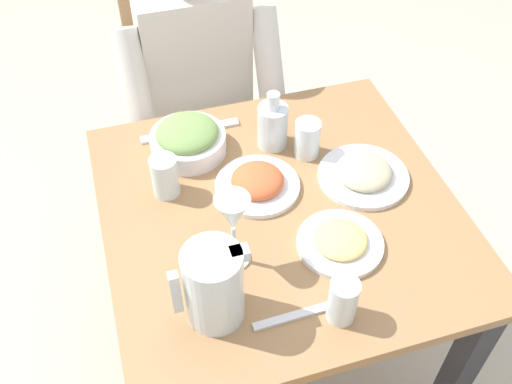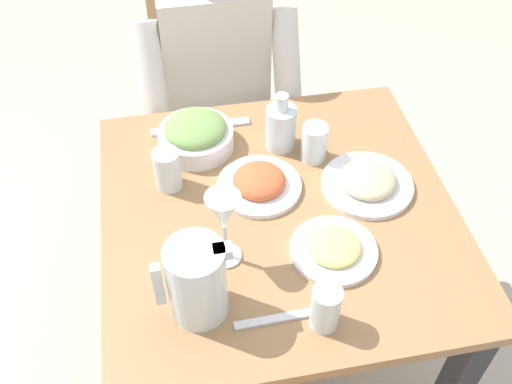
{
  "view_description": "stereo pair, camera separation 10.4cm",
  "coord_description": "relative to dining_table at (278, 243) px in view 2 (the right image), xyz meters",
  "views": [
    {
      "loc": [
        0.33,
        0.89,
        1.77
      ],
      "look_at": [
        0.05,
        -0.05,
        0.74
      ],
      "focal_mm": 41.1,
      "sensor_mm": 36.0,
      "label": 1
    },
    {
      "loc": [
        0.23,
        0.91,
        1.77
      ],
      "look_at": [
        0.05,
        -0.05,
        0.74
      ],
      "focal_mm": 41.1,
      "sensor_mm": 36.0,
      "label": 2
    }
  ],
  "objects": [
    {
      "name": "dining_table",
      "position": [
        0.0,
        0.0,
        0.0
      ],
      "size": [
        0.85,
        0.85,
        0.72
      ],
      "color": "#997047",
      "rests_on": "ground_plane"
    },
    {
      "name": "plate_beans",
      "position": [
        -0.23,
        -0.04,
        0.14
      ],
      "size": [
        0.23,
        0.23,
        0.05
      ],
      "color": "white",
      "rests_on": "dining_table"
    },
    {
      "name": "ground_plane",
      "position": [
        0.0,
        0.0,
        -0.59
      ],
      "size": [
        8.0,
        8.0,
        0.0
      ],
      "primitive_type": "plane",
      "color": "#B7AD99"
    },
    {
      "name": "water_pitcher",
      "position": [
        0.22,
        0.24,
        0.22
      ],
      "size": [
        0.16,
        0.12,
        0.19
      ],
      "color": "silver",
      "rests_on": "dining_table"
    },
    {
      "name": "oil_carafe",
      "position": [
        -0.05,
        -0.23,
        0.18
      ],
      "size": [
        0.08,
        0.08,
        0.16
      ],
      "color": "silver",
      "rests_on": "dining_table"
    },
    {
      "name": "plate_fries",
      "position": [
        -0.09,
        0.15,
        0.14
      ],
      "size": [
        0.2,
        0.2,
        0.04
      ],
      "color": "white",
      "rests_on": "dining_table"
    },
    {
      "name": "diner_near",
      "position": [
        0.07,
        -0.55,
        0.06
      ],
      "size": [
        0.48,
        0.53,
        1.18
      ],
      "color": "silver",
      "rests_on": "ground_plane"
    },
    {
      "name": "water_glass_near_right",
      "position": [
        -0.02,
        0.32,
        0.18
      ],
      "size": [
        0.06,
        0.06,
        0.11
      ],
      "primitive_type": "cylinder",
      "color": "silver",
      "rests_on": "dining_table"
    },
    {
      "name": "water_glass_center",
      "position": [
        0.25,
        -0.13,
        0.18
      ],
      "size": [
        0.07,
        0.07,
        0.11
      ],
      "primitive_type": "cylinder",
      "color": "silver",
      "rests_on": "dining_table"
    },
    {
      "name": "salad_bowl",
      "position": [
        0.17,
        -0.26,
        0.17
      ],
      "size": [
        0.2,
        0.2,
        0.09
      ],
      "color": "white",
      "rests_on": "dining_table"
    },
    {
      "name": "fork_far",
      "position": [
        0.1,
        -0.34,
        0.13
      ],
      "size": [
        0.17,
        0.03,
        0.01
      ],
      "primitive_type": "cube",
      "rotation": [
        0.0,
        0.0,
        0.0
      ],
      "color": "silver",
      "rests_on": "dining_table"
    },
    {
      "name": "wine_glass",
      "position": [
        0.15,
        0.12,
        0.27
      ],
      "size": [
        0.08,
        0.08,
        0.2
      ],
      "color": "silver",
      "rests_on": "dining_table"
    },
    {
      "name": "water_glass_near_left",
      "position": [
        -0.13,
        -0.16,
        0.18
      ],
      "size": [
        0.07,
        0.07,
        0.1
      ],
      "primitive_type": "cylinder",
      "color": "silver",
      "rests_on": "dining_table"
    },
    {
      "name": "plate_rice_curry",
      "position": [
        0.03,
        -0.08,
        0.15
      ],
      "size": [
        0.21,
        0.21,
        0.05
      ],
      "color": "white",
      "rests_on": "dining_table"
    },
    {
      "name": "knife_near",
      "position": [
        0.07,
        0.29,
        0.13
      ],
      "size": [
        0.19,
        0.02,
        0.01
      ],
      "primitive_type": "cube",
      "rotation": [
        0.0,
        0.0,
        0.02
      ],
      "color": "silver",
      "rests_on": "dining_table"
    },
    {
      "name": "chair_near",
      "position": [
        0.07,
        -0.76,
        -0.08
      ],
      "size": [
        0.4,
        0.4,
        0.89
      ],
      "color": "tan",
      "rests_on": "ground_plane"
    },
    {
      "name": "fork_near",
      "position": [
        0.2,
        -0.34,
        0.13
      ],
      "size": [
        0.17,
        0.03,
        0.01
      ],
      "primitive_type": "cube",
      "rotation": [
        0.0,
        0.0,
        0.0
      ],
      "color": "silver",
      "rests_on": "dining_table"
    }
  ]
}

